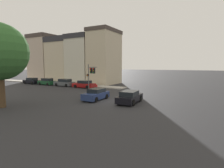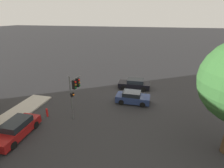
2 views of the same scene
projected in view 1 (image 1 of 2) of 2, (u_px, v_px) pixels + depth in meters
ground_plane at (110, 101)px, 21.34m from camera, size 300.00×300.00×0.00m
sidewalk_strip at (23, 81)px, 46.98m from camera, size 2.64×60.00×0.17m
rowhouse_backdrop at (70, 58)px, 45.00m from camera, size 8.17×25.54×12.67m
traffic_signal at (91, 73)px, 28.39m from camera, size 0.56×2.08×4.54m
crossing_car_0 at (130, 97)px, 20.27m from camera, size 4.44×2.13×1.41m
crossing_car_1 at (96, 94)px, 22.05m from camera, size 3.96×1.91×1.43m
parked_car_0 at (84, 84)px, 33.79m from camera, size 1.99×4.57×1.43m
parked_car_1 at (64, 83)px, 36.42m from camera, size 2.03×4.61×1.53m
parked_car_2 at (47, 82)px, 38.83m from camera, size 1.98×4.19×1.50m
parked_car_3 at (32, 81)px, 41.00m from camera, size 1.98×4.30×1.45m
fire_hydrant at (97, 87)px, 31.60m from camera, size 0.22×0.22×0.92m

